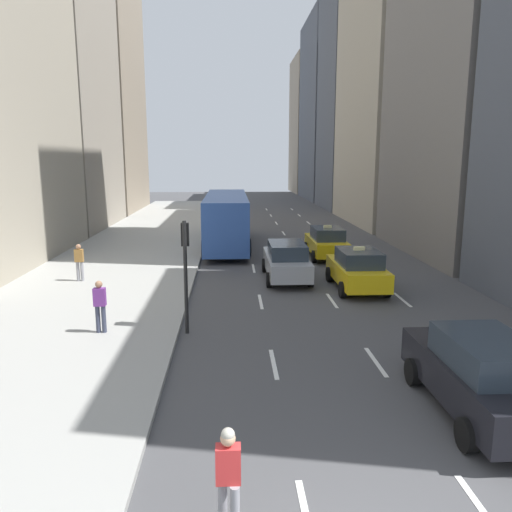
# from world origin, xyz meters

# --- Properties ---
(sidewalk_left) EXTENTS (8.00, 66.00, 0.15)m
(sidewalk_left) POSITION_xyz_m (-7.00, 27.00, 0.07)
(sidewalk_left) COLOR #9E9E99
(sidewalk_left) RESTS_ON ground
(lane_markings) EXTENTS (5.72, 56.00, 0.01)m
(lane_markings) POSITION_xyz_m (2.60, 23.00, 0.01)
(lane_markings) COLOR white
(lane_markings) RESTS_ON ground
(building_row_left) EXTENTS (6.00, 57.30, 37.38)m
(building_row_left) POSITION_xyz_m (-14.00, 31.95, 14.07)
(building_row_left) COLOR slate
(building_row_left) RESTS_ON ground
(building_row_right) EXTENTS (6.00, 83.21, 35.26)m
(building_row_right) POSITION_xyz_m (12.00, 42.38, 12.87)
(building_row_right) COLOR #4C515B
(building_row_right) RESTS_ON ground
(taxi_lead) EXTENTS (2.02, 4.40, 1.87)m
(taxi_lead) POSITION_xyz_m (4.00, 15.69, 0.88)
(taxi_lead) COLOR yellow
(taxi_lead) RESTS_ON ground
(taxi_second) EXTENTS (2.02, 4.40, 1.87)m
(taxi_second) POSITION_xyz_m (4.00, 22.57, 0.88)
(taxi_second) COLOR yellow
(taxi_second) RESTS_ON ground
(sedan_black_near) EXTENTS (2.02, 4.59, 1.81)m
(sedan_black_near) POSITION_xyz_m (4.00, 5.10, 0.92)
(sedan_black_near) COLOR black
(sedan_black_near) RESTS_ON ground
(sedan_silver_behind) EXTENTS (2.02, 4.87, 1.74)m
(sedan_silver_behind) POSITION_xyz_m (1.20, 17.62, 0.89)
(sedan_silver_behind) COLOR #9EA0A5
(sedan_silver_behind) RESTS_ON ground
(city_bus) EXTENTS (2.80, 11.61, 3.25)m
(city_bus) POSITION_xyz_m (-1.61, 26.53, 1.79)
(city_bus) COLOR #2D519E
(city_bus) RESTS_ON ground
(skateboarder) EXTENTS (0.36, 0.80, 1.75)m
(skateboarder) POSITION_xyz_m (-1.39, 1.76, 0.96)
(skateboarder) COLOR brown
(skateboarder) RESTS_ON ground
(pedestrian_mid_block) EXTENTS (0.36, 0.22, 1.65)m
(pedestrian_mid_block) POSITION_xyz_m (-5.38, 10.36, 1.07)
(pedestrian_mid_block) COLOR #383D51
(pedestrian_mid_block) RESTS_ON sidewalk_left
(pedestrian_far_walking) EXTENTS (0.36, 0.22, 1.65)m
(pedestrian_far_walking) POSITION_xyz_m (-8.00, 17.17, 1.07)
(pedestrian_far_walking) COLOR gray
(pedestrian_far_walking) RESTS_ON sidewalk_left
(traffic_light_pole) EXTENTS (0.24, 0.42, 3.60)m
(traffic_light_pole) POSITION_xyz_m (-2.75, 10.67, 2.41)
(traffic_light_pole) COLOR black
(traffic_light_pole) RESTS_ON ground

